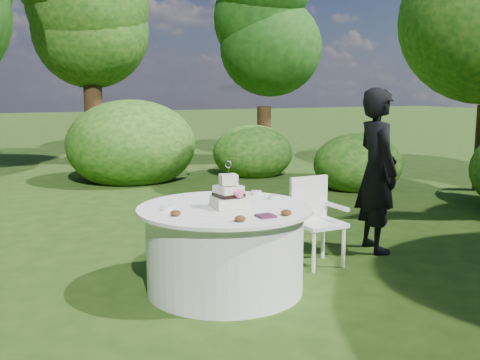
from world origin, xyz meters
The scene contains 9 objects.
ground centered at (0.00, 0.00, 0.00)m, with size 80.00×80.00×0.00m, color #203B10.
napkins centered at (0.14, -0.51, 0.78)m, with size 0.14×0.14×0.02m, color #4A1F37.
feather_plume centered at (-0.30, -0.48, 0.78)m, with size 0.48×0.07×0.01m, color white.
guest centered at (2.04, 0.42, 0.91)m, with size 0.66×0.43×1.81m, color black.
table centered at (0.00, 0.00, 0.39)m, with size 1.56×1.56×0.77m.
cake centered at (0.02, -0.04, 0.88)m, with size 0.29×0.30×0.41m.
chair centered at (1.16, 0.32, 0.52)m, with size 0.47×0.45×0.90m.
votives centered at (0.19, 0.20, 0.79)m, with size 1.18×0.40×0.04m.
petal_cups centered at (0.01, -0.20, 0.79)m, with size 0.97×1.11×0.05m.
Camera 1 is at (-2.00, -4.44, 1.81)m, focal length 42.00 mm.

